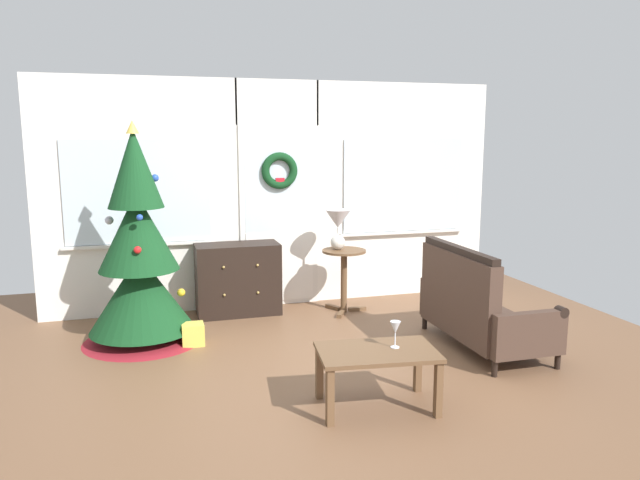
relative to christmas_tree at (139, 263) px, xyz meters
The scene contains 10 objects.
ground_plane 2.06m from the christmas_tree, 36.69° to the right, with size 6.76×6.76×0.00m, color brown.
back_wall_with_door 1.87m from the christmas_tree, 31.40° to the left, with size 5.20×0.19×2.55m.
christmas_tree is the anchor object (origin of this frame).
dresser_cabinet 1.26m from the christmas_tree, 32.56° to the left, with size 0.90×0.45×0.78m.
settee_sofa 3.14m from the christmas_tree, 19.78° to the right, with size 0.72×1.41×0.96m.
side_table 2.19m from the christmas_tree, 10.08° to the left, with size 0.50×0.48×0.70m.
table_lamp 2.14m from the christmas_tree, 11.43° to the left, with size 0.28×0.28×0.44m.
coffee_table 2.56m from the christmas_tree, 50.45° to the right, with size 0.90×0.62×0.43m.
wine_glass 2.62m from the christmas_tree, 47.93° to the right, with size 0.08×0.08×0.20m.
gift_box 0.83m from the christmas_tree, 28.56° to the right, with size 0.20×0.18×0.20m, color #D8C64C.
Camera 1 is at (-1.45, -4.58, 1.92)m, focal length 33.65 mm.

